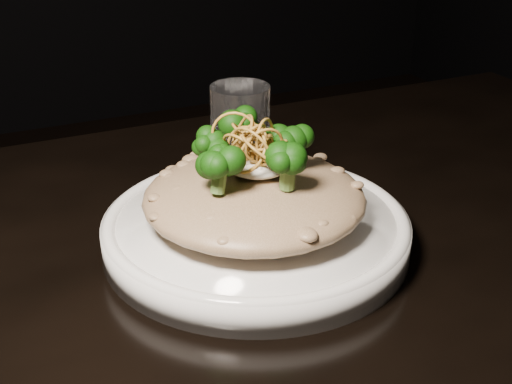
# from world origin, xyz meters

# --- Properties ---
(table) EXTENTS (1.10, 0.80, 0.75)m
(table) POSITION_xyz_m (0.00, 0.00, 0.67)
(table) COLOR black
(table) RESTS_ON ground
(plate) EXTENTS (0.28, 0.28, 0.03)m
(plate) POSITION_xyz_m (-0.03, 0.06, 0.76)
(plate) COLOR silver
(plate) RESTS_ON table
(risotto) EXTENTS (0.20, 0.20, 0.04)m
(risotto) POSITION_xyz_m (-0.03, 0.05, 0.80)
(risotto) COLOR brown
(risotto) RESTS_ON plate
(broccoli) EXTENTS (0.12, 0.12, 0.04)m
(broccoli) POSITION_xyz_m (-0.03, 0.06, 0.84)
(broccoli) COLOR black
(broccoli) RESTS_ON risotto
(cheese) EXTENTS (0.06, 0.06, 0.02)m
(cheese) POSITION_xyz_m (-0.03, 0.06, 0.83)
(cheese) COLOR white
(cheese) RESTS_ON risotto
(shallots) EXTENTS (0.06, 0.06, 0.04)m
(shallots) POSITION_xyz_m (-0.03, 0.05, 0.86)
(shallots) COLOR brown
(shallots) RESTS_ON cheese
(drinking_glass) EXTENTS (0.08, 0.08, 0.11)m
(drinking_glass) POSITION_xyz_m (0.01, 0.18, 0.80)
(drinking_glass) COLOR silver
(drinking_glass) RESTS_ON table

